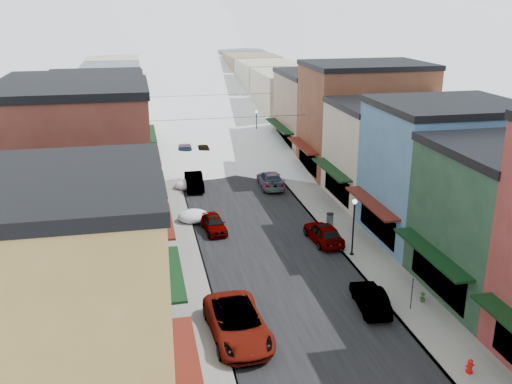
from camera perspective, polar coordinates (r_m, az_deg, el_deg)
name	(u,v)px	position (r m, az deg, el deg)	size (l,w,h in m)	color
road	(205,135)	(78.45, -5.11, 5.69)	(10.00, 160.00, 0.01)	black
sidewalk_left	(156,137)	(77.97, -9.95, 5.46)	(3.20, 160.00, 0.15)	gray
sidewalk_right	(252,132)	(79.45, -0.36, 5.98)	(3.20, 160.00, 0.15)	gray
curb_left	(168,136)	(78.03, -8.81, 5.53)	(0.10, 160.00, 0.15)	slate
curb_right	(241,133)	(79.16, -1.47, 5.93)	(0.10, 160.00, 0.15)	slate
bldg_l_yellow	(33,325)	(23.51, -21.38, -12.30)	(11.30, 8.70, 11.50)	gold
bldg_l_cream	(62,256)	(31.45, -18.87, -6.05)	(11.30, 8.20, 9.50)	beige
bldg_l_brick_near	(65,183)	(38.45, -18.58, 0.83)	(12.30, 8.20, 12.50)	maroon
bldg_l_grayblue	(85,172)	(46.99, -16.71, 1.91)	(11.30, 9.20, 9.00)	slate
bldg_l_brick_far	(80,136)	(55.54, -17.18, 5.42)	(13.30, 9.20, 11.00)	brown
bldg_l_tan	(97,120)	(65.33, -15.57, 6.98)	(11.30, 11.20, 10.00)	tan
bldg_r_blue	(443,172)	(44.72, 18.20, 1.94)	(11.30, 9.20, 10.50)	teal
bldg_r_cream	(396,152)	(52.80, 13.84, 3.94)	(12.30, 9.20, 9.00)	beige
bldg_r_brick_far	(364,119)	(60.74, 10.75, 7.23)	(13.30, 9.20, 11.50)	brown
bldg_r_tan	(324,111)	(69.78, 6.83, 8.02)	(11.30, 11.20, 9.50)	#8E6F5D
distant_blocks	(188,83)	(100.29, -6.81, 10.75)	(34.00, 55.00, 8.00)	gray
mountain_ridge	(108,8)	(293.40, -14.60, 17.36)	(670.00, 340.00, 34.00)	silver
overhead_cables	(217,105)	(65.08, -3.91, 8.64)	(16.40, 15.04, 0.04)	black
car_white_suv	(238,323)	(31.43, -1.84, -13.00)	(2.92, 6.33, 1.76)	silver
car_silver_sedan	(214,223)	(45.17, -4.23, -3.15)	(1.58, 3.94, 1.34)	gray
car_dark_hatch	(194,181)	(55.55, -6.21, 1.08)	(1.63, 4.66, 1.54)	black
car_silver_wagon	(185,152)	(66.39, -7.11, 3.95)	(2.17, 5.35, 1.55)	gray
car_green_sedan	(370,298)	(34.85, 11.35, -10.35)	(1.46, 4.19, 1.38)	black
car_gray_suv	(324,233)	(43.30, 6.77, -4.05)	(1.86, 4.62, 1.57)	gray
car_black_sedan	(271,179)	(55.79, 1.47, 1.27)	(2.18, 5.36, 1.55)	black
car_lane_silver	(204,152)	(66.46, -5.25, 4.01)	(1.79, 4.46, 1.52)	gray
car_lane_white	(204,114)	(89.17, -5.24, 7.78)	(2.75, 5.96, 1.66)	silver
fire_hydrant	(470,366)	(30.70, 20.60, -16.02)	(0.44, 0.33, 0.76)	red
parking_sign	(412,291)	(34.82, 15.34, -9.56)	(0.10, 0.26, 1.97)	black
trash_can	(330,219)	(46.33, 7.40, -2.70)	(0.59, 0.59, 1.00)	#5D6063
streetlamp_near	(354,220)	(40.47, 9.74, -2.79)	(0.35, 0.35, 4.18)	black
streetlamp_far	(256,122)	(72.92, 0.05, 6.99)	(0.34, 0.34, 4.11)	black
planter_far	(422,297)	(36.20, 16.31, -10.05)	(0.33, 0.33, 0.59)	#375B29
snow_pile_mid	(193,216)	(47.29, -6.28, -2.40)	(2.53, 2.76, 1.07)	white
snow_pile_far	(187,185)	(55.62, -6.95, 0.75)	(2.30, 2.61, 0.97)	white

